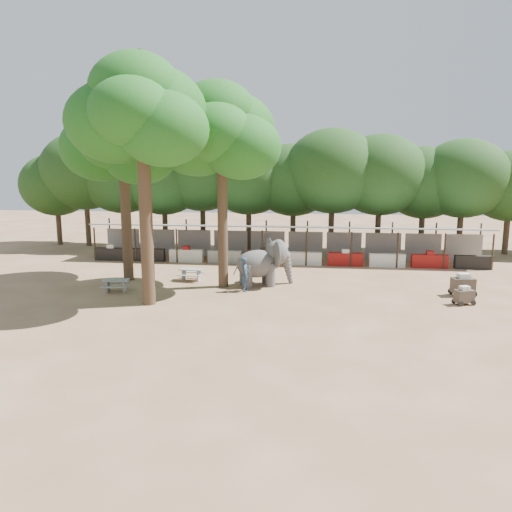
# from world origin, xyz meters

# --- Properties ---
(ground) EXTENTS (100.00, 100.00, 0.00)m
(ground) POSITION_xyz_m (0.00, 0.00, 0.00)
(ground) COLOR brown
(ground) RESTS_ON ground
(vendor_stalls) EXTENTS (28.00, 2.99, 2.80)m
(vendor_stalls) POSITION_xyz_m (-0.00, 13.84, 1.18)
(vendor_stalls) COLOR #919398
(vendor_stalls) RESTS_ON ground
(yard_tree_left) EXTENTS (7.10, 6.90, 11.02)m
(yard_tree_left) POSITION_xyz_m (-9.13, 7.19, 8.20)
(yard_tree_left) COLOR #332316
(yard_tree_left) RESTS_ON ground
(yard_tree_center) EXTENTS (7.10, 6.90, 12.04)m
(yard_tree_center) POSITION_xyz_m (-6.13, 2.19, 9.21)
(yard_tree_center) COLOR #332316
(yard_tree_center) RESTS_ON ground
(yard_tree_back) EXTENTS (7.10, 6.90, 11.36)m
(yard_tree_back) POSITION_xyz_m (-3.13, 6.19, 8.54)
(yard_tree_back) COLOR #332316
(yard_tree_back) RESTS_ON ground
(backdrop_trees) EXTENTS (46.46, 5.95, 8.33)m
(backdrop_trees) POSITION_xyz_m (0.00, 19.00, 5.51)
(backdrop_trees) COLOR #332316
(backdrop_trees) RESTS_ON ground
(elephant) EXTENTS (3.54, 2.75, 2.64)m
(elephant) POSITION_xyz_m (-0.73, 6.65, 1.32)
(elephant) COLOR #454242
(elephant) RESTS_ON ground
(handler) EXTENTS (0.50, 0.71, 1.89)m
(handler) POSITION_xyz_m (-1.62, 5.13, 0.94)
(handler) COLOR #26384C
(handler) RESTS_ON ground
(picnic_table_near) EXTENTS (1.56, 1.44, 0.69)m
(picnic_table_near) POSITION_xyz_m (-8.58, 4.10, 0.45)
(picnic_table_near) COLOR gray
(picnic_table_near) RESTS_ON ground
(picnic_table_far) EXTENTS (1.51, 1.38, 0.70)m
(picnic_table_far) POSITION_xyz_m (-5.20, 7.31, 0.46)
(picnic_table_far) COLOR gray
(picnic_table_far) RESTS_ON ground
(cart_front) EXTENTS (1.13, 0.94, 0.95)m
(cart_front) POSITION_xyz_m (9.54, 3.80, 0.47)
(cart_front) COLOR #392F28
(cart_front) RESTS_ON ground
(cart_back) EXTENTS (1.36, 1.00, 1.21)m
(cart_back) POSITION_xyz_m (9.96, 5.57, 0.60)
(cart_back) COLOR #392F28
(cart_back) RESTS_ON ground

